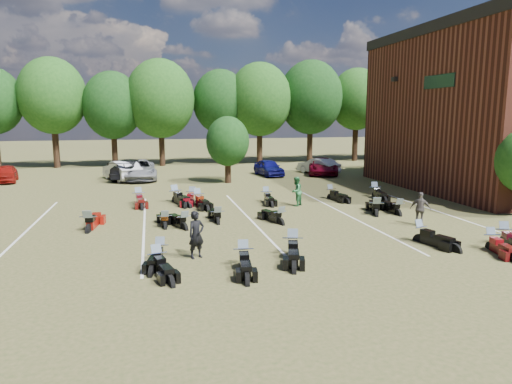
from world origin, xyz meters
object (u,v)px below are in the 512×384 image
object	(u,v)px
car_4	(269,168)
person_black	(196,235)
motorcycle_7	(89,232)
person_green	(296,191)
motorcycle_0	(160,260)
motorcycle_3	(293,255)
motorcycle_14	(139,204)
car_0	(6,174)
person_grey	(420,209)

from	to	relation	value
car_4	person_black	distance (m)	22.52
motorcycle_7	person_black	bearing A→B (deg)	138.41
person_green	motorcycle_0	bearing A→B (deg)	2.90
person_green	motorcycle_0	size ratio (longest dim) A/B	0.81
motorcycle_3	motorcycle_14	distance (m)	12.58
car_4	person_black	size ratio (longest dim) A/B	2.34
car_0	car_4	distance (m)	20.30
person_grey	motorcycle_14	distance (m)	15.13
motorcycle_0	motorcycle_3	xyz separation A→B (m)	(4.67, -0.50, 0.00)
person_grey	motorcycle_3	size ratio (longest dim) A/B	0.66
car_4	person_black	xyz separation A→B (m)	(-8.12, -21.00, 0.17)
car_4	motorcycle_3	xyz separation A→B (m)	(-4.73, -21.50, -0.67)
person_black	motorcycle_14	bearing A→B (deg)	76.79
person_grey	motorcycle_7	bearing A→B (deg)	32.43
car_0	person_grey	xyz separation A→B (m)	(22.60, -19.33, 0.13)
person_green	person_black	bearing A→B (deg)	8.06
car_0	motorcycle_7	size ratio (longest dim) A/B	1.57
person_grey	person_green	bearing A→B (deg)	-13.14
person_green	motorcycle_3	distance (m)	9.20
car_0	person_green	size ratio (longest dim) A/B	2.32
car_4	person_grey	size ratio (longest dim) A/B	2.55
motorcycle_0	car_0	bearing A→B (deg)	128.28
car_4	person_grey	bearing A→B (deg)	-89.65
person_black	person_green	xyz separation A→B (m)	(6.34, 8.17, -0.03)
person_black	person_grey	xyz separation A→B (m)	(10.43, 2.50, -0.07)
person_green	person_grey	bearing A→B (deg)	81.73
motorcycle_7	motorcycle_14	distance (m)	6.37
person_black	motorcycle_0	bearing A→B (deg)	155.34
motorcycle_3	car_4	bearing A→B (deg)	93.69
car_0	motorcycle_14	xyz separation A→B (m)	(9.95, -11.07, -0.65)
car_0	person_black	world-z (taller)	person_black
motorcycle_0	car_4	bearing A→B (deg)	77.68
person_green	motorcycle_7	distance (m)	11.12
motorcycle_3	motorcycle_7	distance (m)	9.20
car_4	motorcycle_14	distance (m)	14.56
motorcycle_14	car_0	bearing A→B (deg)	125.45
car_4	person_green	xyz separation A→B (m)	(-1.78, -12.83, 0.14)
car_0	person_black	xyz separation A→B (m)	(12.16, -21.84, 0.20)
person_grey	motorcycle_3	bearing A→B (deg)	64.14
car_4	person_grey	distance (m)	18.64
motorcycle_14	person_grey	bearing A→B (deg)	-39.65
motorcycle_0	motorcycle_14	world-z (taller)	motorcycle_14
person_black	motorcycle_7	size ratio (longest dim) A/B	0.70
motorcycle_3	motorcycle_0	bearing A→B (deg)	-170.01
car_0	person_black	bearing A→B (deg)	-70.71
car_4	person_green	size ratio (longest dim) A/B	2.42
person_black	motorcycle_14	size ratio (longest dim) A/B	0.72
motorcycle_0	motorcycle_7	bearing A→B (deg)	133.49
person_black	motorcycle_3	world-z (taller)	person_black
car_0	motorcycle_3	bearing A→B (deg)	-64.98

